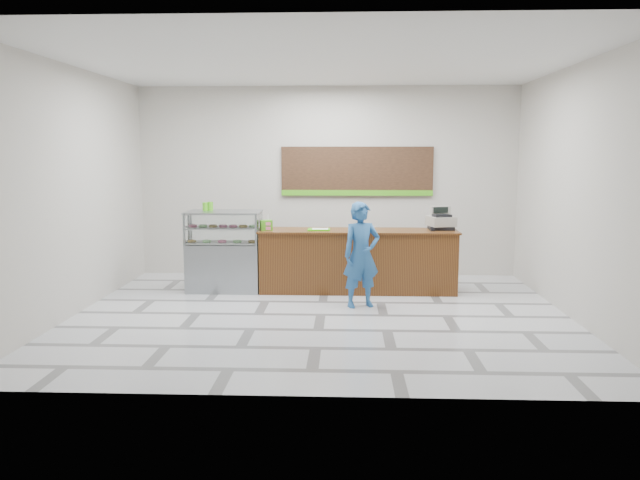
{
  "coord_description": "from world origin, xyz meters",
  "views": [
    {
      "loc": [
        0.35,
        -8.63,
        2.29
      ],
      "look_at": [
        -0.05,
        0.9,
        0.95
      ],
      "focal_mm": 35.0,
      "sensor_mm": 36.0,
      "label": 1
    }
  ],
  "objects_px": {
    "sales_counter": "(358,261)",
    "display_case": "(224,250)",
    "customer": "(361,255)",
    "cash_register": "(441,221)",
    "serving_tray": "(319,229)"
  },
  "relations": [
    {
      "from": "display_case",
      "to": "cash_register",
      "type": "height_order",
      "value": "cash_register"
    },
    {
      "from": "display_case",
      "to": "cash_register",
      "type": "xyz_separation_m",
      "value": [
        3.59,
        0.14,
        0.49
      ]
    },
    {
      "from": "cash_register",
      "to": "serving_tray",
      "type": "bearing_deg",
      "value": 170.78
    },
    {
      "from": "display_case",
      "to": "serving_tray",
      "type": "bearing_deg",
      "value": -1.31
    },
    {
      "from": "display_case",
      "to": "cash_register",
      "type": "relative_size",
      "value": 2.66
    },
    {
      "from": "sales_counter",
      "to": "display_case",
      "type": "height_order",
      "value": "display_case"
    },
    {
      "from": "sales_counter",
      "to": "serving_tray",
      "type": "relative_size",
      "value": 9.02
    },
    {
      "from": "sales_counter",
      "to": "customer",
      "type": "relative_size",
      "value": 2.07
    },
    {
      "from": "sales_counter",
      "to": "serving_tray",
      "type": "height_order",
      "value": "serving_tray"
    },
    {
      "from": "sales_counter",
      "to": "display_case",
      "type": "relative_size",
      "value": 2.45
    },
    {
      "from": "sales_counter",
      "to": "cash_register",
      "type": "bearing_deg",
      "value": 5.81
    },
    {
      "from": "display_case",
      "to": "customer",
      "type": "xyz_separation_m",
      "value": [
        2.25,
        -1.03,
        0.11
      ]
    },
    {
      "from": "cash_register",
      "to": "serving_tray",
      "type": "xyz_separation_m",
      "value": [
        -2.01,
        -0.18,
        -0.13
      ]
    },
    {
      "from": "customer",
      "to": "cash_register",
      "type": "bearing_deg",
      "value": 20.54
    },
    {
      "from": "display_case",
      "to": "serving_tray",
      "type": "xyz_separation_m",
      "value": [
        1.58,
        -0.04,
        0.36
      ]
    }
  ]
}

